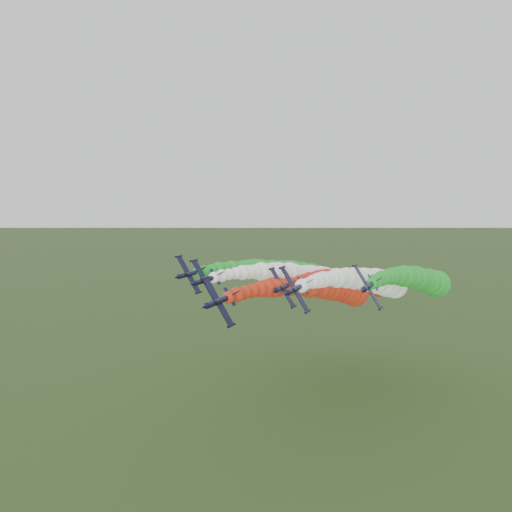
# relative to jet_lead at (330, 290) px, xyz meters

# --- Properties ---
(ground) EXTENTS (3000.00, 3000.00, 0.00)m
(ground) POSITION_rel_jet_lead_xyz_m (-7.21, -54.58, -34.25)
(ground) COLOR #3C5626
(ground) RESTS_ON ground
(jet_lead) EXTENTS (15.38, 89.03, 20.61)m
(jet_lead) POSITION_rel_jet_lead_xyz_m (0.00, 0.00, 0.00)
(jet_lead) COLOR black
(jet_lead) RESTS_ON ground
(jet_inner_left) EXTENTS (15.02, 88.67, 20.25)m
(jet_inner_left) POSITION_rel_jet_lead_xyz_m (-10.87, 11.37, 1.65)
(jet_inner_left) COLOR black
(jet_inner_left) RESTS_ON ground
(jet_inner_right) EXTENTS (15.13, 88.78, 20.36)m
(jet_inner_right) POSITION_rel_jet_lead_xyz_m (10.64, 11.30, 1.33)
(jet_inner_right) COLOR black
(jet_inner_right) RESTS_ON ground
(jet_outer_left) EXTENTS (14.75, 88.40, 19.97)m
(jet_outer_left) POSITION_rel_jet_lead_xyz_m (-20.02, 21.21, 0.96)
(jet_outer_left) COLOR black
(jet_outer_left) RESTS_ON ground
(jet_outer_right) EXTENTS (15.42, 89.07, 20.65)m
(jet_outer_right) POSITION_rel_jet_lead_xyz_m (23.46, 20.09, 1.37)
(jet_outer_right) COLOR black
(jet_outer_right) RESTS_ON ground
(jet_trail) EXTENTS (15.25, 88.89, 20.47)m
(jet_trail) POSITION_rel_jet_lead_xyz_m (2.92, 25.41, -1.29)
(jet_trail) COLOR black
(jet_trail) RESTS_ON ground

